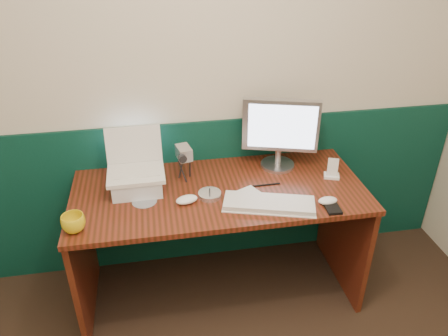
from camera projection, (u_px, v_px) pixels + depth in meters
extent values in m
cube|color=beige|center=(183.00, 81.00, 2.43)|extent=(3.50, 0.04, 2.50)
cube|color=#072F25|center=(189.00, 194.00, 2.80)|extent=(3.48, 0.02, 1.00)
cube|color=#38190A|center=(220.00, 243.00, 2.57)|extent=(1.60, 0.70, 0.75)
cube|color=silver|center=(137.00, 183.00, 2.36)|extent=(0.26, 0.22, 0.09)
cube|color=silver|center=(269.00, 204.00, 2.24)|extent=(0.49, 0.28, 0.03)
ellipsoid|color=white|center=(328.00, 201.00, 2.26)|extent=(0.11, 0.07, 0.03)
ellipsoid|color=white|center=(187.00, 200.00, 2.27)|extent=(0.13, 0.10, 0.04)
imported|color=yellow|center=(73.00, 223.00, 2.05)|extent=(0.14, 0.14, 0.09)
cylinder|color=silver|center=(210.00, 195.00, 2.32)|extent=(0.12, 0.12, 0.03)
cylinder|color=#AEB3BE|center=(144.00, 201.00, 2.28)|extent=(0.13, 0.13, 0.00)
cylinder|color=black|center=(266.00, 185.00, 2.42)|extent=(0.16, 0.01, 0.01)
cube|color=silver|center=(245.00, 194.00, 2.34)|extent=(0.19, 0.16, 0.00)
cube|color=white|center=(331.00, 176.00, 2.50)|extent=(0.10, 0.09, 0.02)
cube|color=silver|center=(333.00, 167.00, 2.47)|extent=(0.07, 0.05, 0.10)
cube|color=black|center=(332.00, 207.00, 2.23)|extent=(0.08, 0.13, 0.01)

